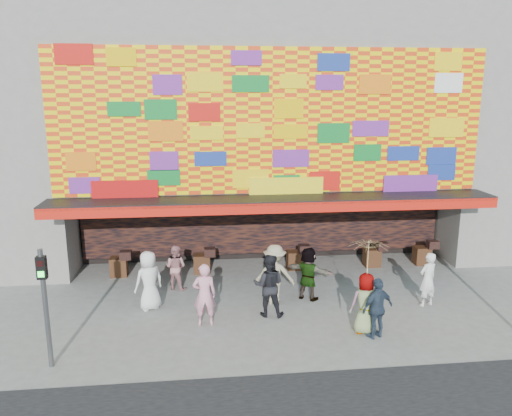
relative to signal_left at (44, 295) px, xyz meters
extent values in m
plane|color=slate|center=(6.20, 1.50, -1.86)|extent=(90.00, 90.00, 0.00)
cube|color=gray|center=(6.20, 9.50, 4.64)|extent=(15.00, 8.00, 7.00)
cube|color=black|center=(6.20, 10.50, -0.36)|extent=(15.00, 6.00, 3.00)
cube|color=gray|center=(-1.10, 6.50, -0.36)|extent=(0.40, 2.00, 3.00)
cube|color=gray|center=(13.50, 6.50, -0.36)|extent=(0.40, 2.00, 3.00)
cube|color=black|center=(6.20, 4.90, 1.14)|extent=(15.20, 1.60, 0.12)
cube|color=red|center=(6.20, 4.12, 0.99)|extent=(15.20, 0.04, 0.35)
cube|color=#FFDC00|center=(6.20, 5.46, 3.69)|extent=(14.80, 0.08, 4.90)
cube|color=black|center=(6.20, 7.35, -0.31)|extent=(14.00, 0.25, 2.50)
cylinder|color=#59595B|center=(0.00, 0.00, -0.36)|extent=(0.12, 0.12, 3.00)
cube|color=black|center=(0.00, 0.00, 0.69)|extent=(0.22, 0.18, 0.55)
cube|color=black|center=(0.00, -0.09, 0.82)|extent=(0.14, 0.02, 0.14)
cube|color=#19E533|center=(0.00, -0.09, 0.56)|extent=(0.14, 0.02, 0.14)
imported|color=silver|center=(2.09, 3.11, -0.93)|extent=(1.08, 0.97, 1.85)
imported|color=pink|center=(3.76, 1.83, -0.94)|extent=(0.68, 0.46, 1.84)
imported|color=black|center=(5.67, 2.25, -0.91)|extent=(1.05, 0.90, 1.91)
imported|color=tan|center=(5.97, 3.08, -0.90)|extent=(1.36, 0.94, 1.93)
imported|color=#2B394B|center=(8.40, 0.56, -1.01)|extent=(1.08, 0.75, 1.70)
imported|color=gray|center=(7.10, 3.31, -0.99)|extent=(1.60, 1.36, 1.74)
imported|color=gray|center=(8.17, 0.87, -1.00)|extent=(0.86, 0.57, 1.73)
imported|color=silver|center=(10.68, 2.41, -1.00)|extent=(0.73, 0.61, 1.73)
imported|color=tan|center=(2.82, 4.65, -1.09)|extent=(0.94, 0.86, 1.55)
imported|color=#EDE195|center=(8.17, 0.87, 0.33)|extent=(1.40, 1.42, 0.98)
cylinder|color=#4C3326|center=(8.17, 0.87, -0.61)|extent=(0.02, 0.02, 1.00)
camera|label=1|loc=(3.75, -11.48, 4.69)|focal=35.00mm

